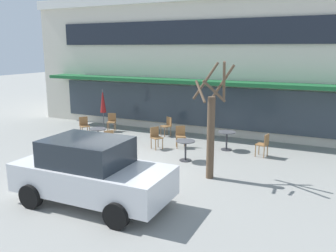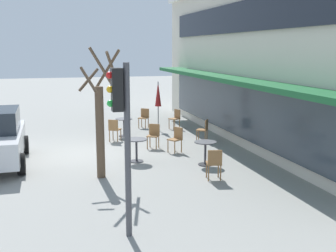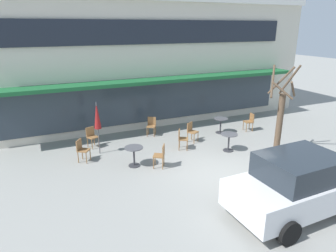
{
  "view_description": "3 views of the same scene",
  "coord_description": "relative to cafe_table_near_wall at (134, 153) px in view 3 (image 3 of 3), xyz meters",
  "views": [
    {
      "loc": [
        6.36,
        -9.77,
        4.05
      ],
      "look_at": [
        0.12,
        3.22,
        0.89
      ],
      "focal_mm": 38.0,
      "sensor_mm": 36.0,
      "label": 1
    },
    {
      "loc": [
        14.65,
        -0.7,
        3.66
      ],
      "look_at": [
        0.63,
        3.1,
        0.97
      ],
      "focal_mm": 45.0,
      "sensor_mm": 36.0,
      "label": 2
    },
    {
      "loc": [
        -5.66,
        -7.86,
        5.04
      ],
      "look_at": [
        -0.72,
        3.05,
        1.03
      ],
      "focal_mm": 32.0,
      "sensor_mm": 36.0,
      "label": 3
    }
  ],
  "objects": [
    {
      "name": "cafe_chair_5",
      "position": [
        6.59,
        1.47,
        0.01
      ],
      "size": [
        0.47,
        0.47,
        0.89
      ],
      "color": "olive",
      "rests_on": "ground"
    },
    {
      "name": "cafe_table_near_wall",
      "position": [
        0.0,
        0.0,
        0.0
      ],
      "size": [
        0.7,
        0.7,
        0.76
      ],
      "color": "#333338",
      "rests_on": "ground"
    },
    {
      "name": "ground_plane",
      "position": [
        2.58,
        -2.05,
        -0.52
      ],
      "size": [
        80.0,
        80.0,
        0.0
      ],
      "primitive_type": "plane",
      "color": "gray"
    },
    {
      "name": "cafe_chair_1",
      "position": [
        1.83,
        2.89,
        0.01
      ],
      "size": [
        0.55,
        0.55,
        0.89
      ],
      "color": "olive",
      "rests_on": "ground"
    },
    {
      "name": "cafe_chair_6",
      "position": [
        2.36,
        0.72,
        0.01
      ],
      "size": [
        0.54,
        0.54,
        0.89
      ],
      "color": "olive",
      "rests_on": "ground"
    },
    {
      "name": "cafe_chair_4",
      "position": [
        -1.08,
        2.57,
        0.01
      ],
      "size": [
        0.52,
        0.52,
        0.89
      ],
      "color": "olive",
      "rests_on": "ground"
    },
    {
      "name": "street_tree",
      "position": [
        5.5,
        -1.54,
        1.13
      ],
      "size": [
        1.29,
        1.23,
        3.7
      ],
      "color": "brown",
      "rests_on": "ground"
    },
    {
      "name": "patio_umbrella_green_folded",
      "position": [
        -0.94,
        1.71,
        1.11
      ],
      "size": [
        0.28,
        0.28,
        2.2
      ],
      "color": "#4C4C51",
      "rests_on": "ground"
    },
    {
      "name": "cafe_table_streetside",
      "position": [
        5.05,
        1.77,
        0.0
      ],
      "size": [
        0.7,
        0.7,
        0.76
      ],
      "color": "#333338",
      "rests_on": "ground"
    },
    {
      "name": "parked_sedan",
      "position": [
        3.29,
        -4.71,
        0.36
      ],
      "size": [
        4.23,
        2.07,
        1.76
      ],
      "color": "silver",
      "rests_on": "ground"
    },
    {
      "name": "cafe_chair_2",
      "position": [
        3.2,
        1.36,
        0.01
      ],
      "size": [
        0.54,
        0.54,
        0.89
      ],
      "color": "olive",
      "rests_on": "ground"
    },
    {
      "name": "cafe_table_by_tree",
      "position": [
        4.1,
        -0.26,
        0.0
      ],
      "size": [
        0.7,
        0.7,
        0.76
      ],
      "color": "#333338",
      "rests_on": "ground"
    },
    {
      "name": "cafe_chair_0",
      "position": [
        0.87,
        -0.53,
        0.01
      ],
      "size": [
        0.55,
        0.55,
        0.89
      ],
      "color": "olive",
      "rests_on": "ground"
    },
    {
      "name": "building_facade",
      "position": [
        2.58,
        7.91,
        2.8
      ],
      "size": [
        18.38,
        9.1,
        6.63
      ],
      "color": "beige",
      "rests_on": "ground"
    },
    {
      "name": "cafe_chair_3",
      "position": [
        -1.71,
        1.23,
        0.01
      ],
      "size": [
        0.56,
        0.56,
        0.89
      ],
      "color": "olive",
      "rests_on": "ground"
    }
  ]
}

